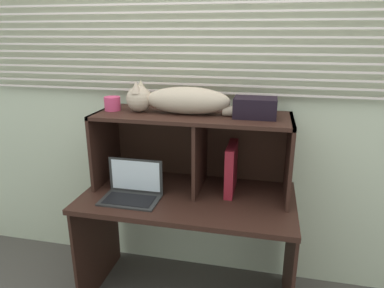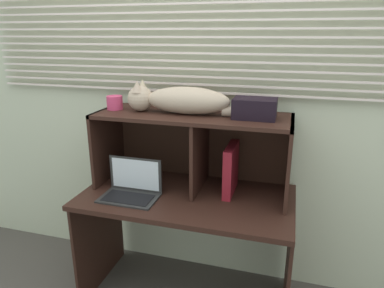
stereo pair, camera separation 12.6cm
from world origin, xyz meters
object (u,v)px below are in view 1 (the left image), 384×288
(book_stack, at_px, (137,179))
(storage_box, at_px, (255,108))
(cat, at_px, (179,100))
(binder_upright, at_px, (231,168))
(laptop, at_px, (132,190))
(small_basket, at_px, (112,104))

(book_stack, relative_size, storage_box, 1.12)
(cat, height_order, binder_upright, cat)
(laptop, height_order, book_stack, laptop)
(binder_upright, bearing_deg, storage_box, 0.00)
(book_stack, distance_m, small_basket, 0.51)
(laptop, bearing_deg, storage_box, 18.04)
(binder_upright, bearing_deg, book_stack, 179.68)
(cat, bearing_deg, binder_upright, -0.00)
(binder_upright, xyz_separation_m, storage_box, (0.12, 0.00, 0.37))
(laptop, xyz_separation_m, book_stack, (-0.06, 0.22, -0.03))
(book_stack, height_order, storage_box, storage_box)
(laptop, relative_size, storage_box, 1.40)
(laptop, height_order, storage_box, storage_box)
(laptop, relative_size, small_basket, 3.38)
(binder_upright, distance_m, book_stack, 0.62)
(laptop, bearing_deg, cat, 43.26)
(cat, distance_m, laptop, 0.59)
(cat, height_order, book_stack, cat)
(cat, distance_m, binder_upright, 0.51)
(small_basket, bearing_deg, laptop, -48.78)
(laptop, bearing_deg, book_stack, 104.44)
(laptop, distance_m, storage_box, 0.85)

